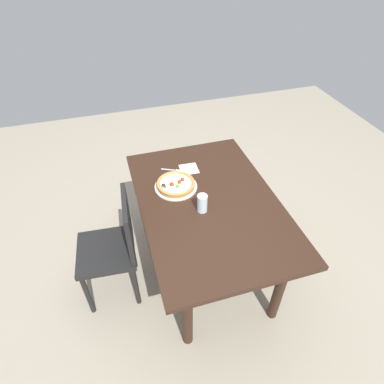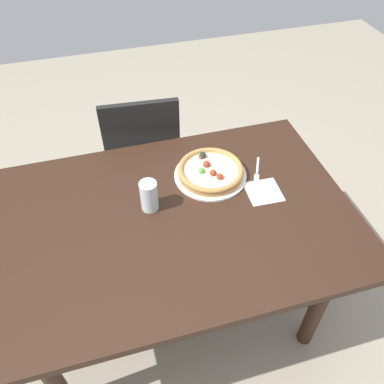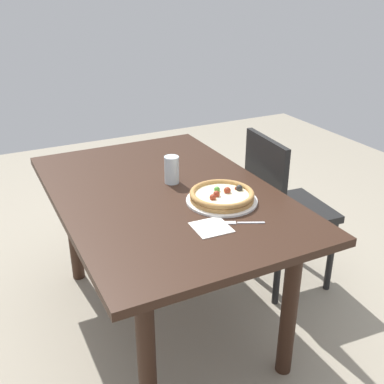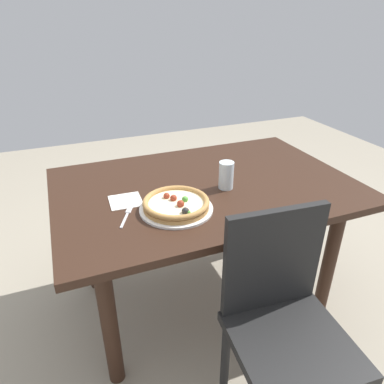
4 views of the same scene
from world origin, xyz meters
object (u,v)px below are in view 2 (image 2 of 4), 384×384
(drinking_glass, at_px, (149,196))
(napkin, at_px, (264,192))
(chair_near, at_px, (143,153))
(plate, at_px, (210,175))
(fork, at_px, (257,172))
(pizza, at_px, (210,171))
(dining_table, at_px, (173,232))

(drinking_glass, relative_size, napkin, 0.94)
(chair_near, xyz_separation_m, plate, (-0.22, 0.51, 0.24))
(fork, height_order, napkin, fork)
(pizza, bearing_deg, fork, 170.95)
(dining_table, height_order, fork, fork)
(dining_table, relative_size, pizza, 5.09)
(dining_table, height_order, plate, plate)
(plate, relative_size, napkin, 2.24)
(dining_table, bearing_deg, fork, -160.32)
(dining_table, bearing_deg, plate, -139.84)
(chair_near, bearing_deg, plate, -61.93)
(dining_table, height_order, pizza, pizza)
(plate, relative_size, pizza, 1.11)
(plate, xyz_separation_m, drinking_glass, (0.29, 0.11, 0.06))
(fork, bearing_deg, napkin, 16.19)
(pizza, bearing_deg, dining_table, 40.29)
(dining_table, distance_m, plate, 0.30)
(dining_table, height_order, chair_near, chair_near)
(dining_table, bearing_deg, pizza, -139.71)
(chair_near, relative_size, plate, 2.85)
(dining_table, relative_size, plate, 4.60)
(fork, bearing_deg, pizza, -73.33)
(pizza, distance_m, drinking_glass, 0.31)
(napkin, bearing_deg, chair_near, -58.53)
(pizza, bearing_deg, plate, 110.21)
(chair_near, xyz_separation_m, fork, (-0.43, 0.54, 0.24))
(dining_table, distance_m, pizza, 0.31)
(pizza, relative_size, napkin, 2.02)
(chair_near, distance_m, napkin, 0.81)
(chair_near, bearing_deg, fork, -47.22)
(pizza, height_order, fork, pizza)
(dining_table, distance_m, fork, 0.46)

